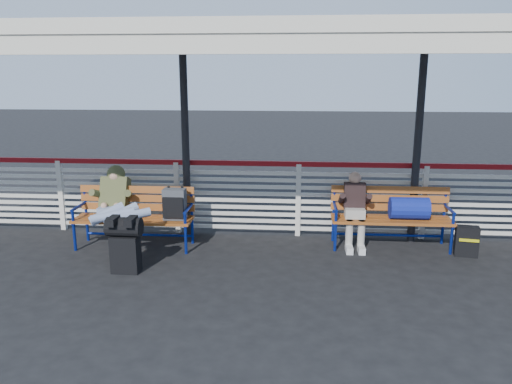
# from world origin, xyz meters

# --- Properties ---
(ground) EXTENTS (60.00, 60.00, 0.00)m
(ground) POSITION_xyz_m (0.00, 0.00, 0.00)
(ground) COLOR black
(ground) RESTS_ON ground
(fence) EXTENTS (12.08, 0.08, 1.24)m
(fence) POSITION_xyz_m (0.00, 1.90, 0.66)
(fence) COLOR silver
(fence) RESTS_ON ground
(canopy) EXTENTS (12.60, 3.60, 3.16)m
(canopy) POSITION_xyz_m (-0.00, 0.87, 3.04)
(canopy) COLOR silver
(canopy) RESTS_ON ground
(luggage_stack) EXTENTS (0.46, 0.27, 0.76)m
(luggage_stack) POSITION_xyz_m (-2.30, 0.14, 0.42)
(luggage_stack) COLOR black
(luggage_stack) RESTS_ON ground
(bench_left) EXTENTS (1.80, 0.56, 0.94)m
(bench_left) POSITION_xyz_m (-2.29, 1.17, 0.60)
(bench_left) COLOR #AF5021
(bench_left) RESTS_ON ground
(bench_right) EXTENTS (1.80, 0.56, 0.92)m
(bench_right) POSITION_xyz_m (1.53, 1.46, 0.59)
(bench_right) COLOR #AF5021
(bench_right) RESTS_ON ground
(traveler_man) EXTENTS (0.94, 1.64, 0.77)m
(traveler_man) POSITION_xyz_m (-2.64, 0.83, 0.68)
(traveler_man) COLOR #96A6CA
(traveler_man) RESTS_ON ground
(companion_person) EXTENTS (0.32, 0.66, 1.15)m
(companion_person) POSITION_xyz_m (0.86, 1.45, 0.60)
(companion_person) COLOR #AFAA9F
(companion_person) RESTS_ON ground
(suitcase_side) EXTENTS (0.35, 0.25, 0.45)m
(suitcase_side) POSITION_xyz_m (2.46, 1.15, 0.22)
(suitcase_side) COLOR black
(suitcase_side) RESTS_ON ground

